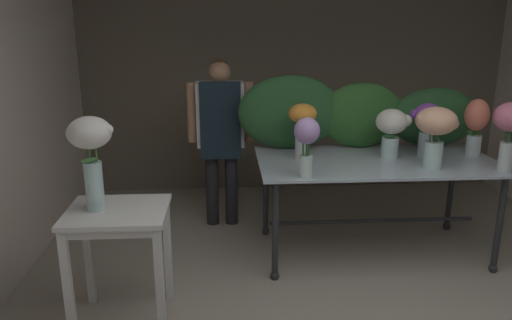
{
  "coord_description": "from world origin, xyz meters",
  "views": [
    {
      "loc": [
        -0.8,
        -1.93,
        1.92
      ],
      "look_at": [
        -0.58,
        1.38,
        0.98
      ],
      "focal_mm": 34.63,
      "sensor_mm": 36.0,
      "label": 1
    }
  ],
  "objects_px": {
    "vase_violet_anemones": "(427,123)",
    "vase_white_roses_tall": "(91,149)",
    "vase_lilac_snapdragons": "(307,140)",
    "vase_ivory_ranunculus": "(392,128)",
    "vase_coral_peonies": "(476,123)",
    "display_table_glass": "(375,172)",
    "vase_peach_roses": "(436,128)",
    "vase_sunset_freesia": "(302,124)",
    "side_table_white": "(118,227)",
    "vase_rosy_tulips": "(511,125)",
    "florist": "(221,126)"
  },
  "relations": [
    {
      "from": "vase_peach_roses",
      "to": "vase_ivory_ranunculus",
      "type": "distance_m",
      "value": 0.39
    },
    {
      "from": "vase_rosy_tulips",
      "to": "vase_lilac_snapdragons",
      "type": "bearing_deg",
      "value": -178.19
    },
    {
      "from": "vase_lilac_snapdragons",
      "to": "vase_white_roses_tall",
      "type": "bearing_deg",
      "value": -162.28
    },
    {
      "from": "vase_lilac_snapdragons",
      "to": "vase_coral_peonies",
      "type": "bearing_deg",
      "value": 18.76
    },
    {
      "from": "side_table_white",
      "to": "vase_white_roses_tall",
      "type": "xyz_separation_m",
      "value": [
        -0.12,
        -0.0,
        0.51
      ]
    },
    {
      "from": "vase_violet_anemones",
      "to": "vase_ivory_ranunculus",
      "type": "distance_m",
      "value": 0.31
    },
    {
      "from": "vase_ivory_ranunculus",
      "to": "side_table_white",
      "type": "bearing_deg",
      "value": -155.93
    },
    {
      "from": "vase_sunset_freesia",
      "to": "vase_lilac_snapdragons",
      "type": "xyz_separation_m",
      "value": [
        -0.05,
        -0.49,
        -0.01
      ]
    },
    {
      "from": "vase_peach_roses",
      "to": "vase_coral_peonies",
      "type": "bearing_deg",
      "value": 35.1
    },
    {
      "from": "vase_violet_anemones",
      "to": "vase_white_roses_tall",
      "type": "xyz_separation_m",
      "value": [
        -2.46,
        -0.95,
        0.07
      ]
    },
    {
      "from": "vase_lilac_snapdragons",
      "to": "vase_coral_peonies",
      "type": "height_order",
      "value": "vase_coral_peonies"
    },
    {
      "from": "florist",
      "to": "vase_ivory_ranunculus",
      "type": "distance_m",
      "value": 1.54
    },
    {
      "from": "florist",
      "to": "vase_violet_anemones",
      "type": "bearing_deg",
      "value": -20.15
    },
    {
      "from": "vase_sunset_freesia",
      "to": "vase_coral_peonies",
      "type": "bearing_deg",
      "value": 0.71
    },
    {
      "from": "side_table_white",
      "to": "vase_peach_roses",
      "type": "bearing_deg",
      "value": 14.86
    },
    {
      "from": "vase_rosy_tulips",
      "to": "florist",
      "type": "bearing_deg",
      "value": 153.07
    },
    {
      "from": "display_table_glass",
      "to": "vase_violet_anemones",
      "type": "height_order",
      "value": "vase_violet_anemones"
    },
    {
      "from": "vase_rosy_tulips",
      "to": "vase_white_roses_tall",
      "type": "xyz_separation_m",
      "value": [
        -2.9,
        -0.49,
        -0.0
      ]
    },
    {
      "from": "side_table_white",
      "to": "vase_coral_peonies",
      "type": "distance_m",
      "value": 2.95
    },
    {
      "from": "side_table_white",
      "to": "vase_rosy_tulips",
      "type": "xyz_separation_m",
      "value": [
        2.78,
        0.49,
        0.52
      ]
    },
    {
      "from": "vase_peach_roses",
      "to": "vase_lilac_snapdragons",
      "type": "xyz_separation_m",
      "value": [
        -1.0,
        -0.16,
        -0.03
      ]
    },
    {
      "from": "vase_sunset_freesia",
      "to": "vase_coral_peonies",
      "type": "height_order",
      "value": "vase_coral_peonies"
    },
    {
      "from": "vase_lilac_snapdragons",
      "to": "vase_ivory_ranunculus",
      "type": "bearing_deg",
      "value": 31.06
    },
    {
      "from": "side_table_white",
      "to": "vase_ivory_ranunculus",
      "type": "height_order",
      "value": "vase_ivory_ranunculus"
    },
    {
      "from": "vase_rosy_tulips",
      "to": "vase_ivory_ranunculus",
      "type": "height_order",
      "value": "vase_rosy_tulips"
    },
    {
      "from": "vase_sunset_freesia",
      "to": "vase_white_roses_tall",
      "type": "xyz_separation_m",
      "value": [
        -1.43,
        -0.93,
        0.06
      ]
    },
    {
      "from": "florist",
      "to": "vase_violet_anemones",
      "type": "relative_size",
      "value": 3.55
    },
    {
      "from": "vase_violet_anemones",
      "to": "vase_coral_peonies",
      "type": "relative_size",
      "value": 0.93
    },
    {
      "from": "vase_violet_anemones",
      "to": "side_table_white",
      "type": "bearing_deg",
      "value": -157.89
    },
    {
      "from": "florist",
      "to": "vase_peach_roses",
      "type": "xyz_separation_m",
      "value": [
        1.62,
        -0.97,
        0.17
      ]
    },
    {
      "from": "florist",
      "to": "vase_peach_roses",
      "type": "height_order",
      "value": "florist"
    },
    {
      "from": "vase_coral_peonies",
      "to": "vase_rosy_tulips",
      "type": "bearing_deg",
      "value": -88.21
    },
    {
      "from": "display_table_glass",
      "to": "vase_rosy_tulips",
      "type": "height_order",
      "value": "vase_rosy_tulips"
    },
    {
      "from": "display_table_glass",
      "to": "side_table_white",
      "type": "distance_m",
      "value": 2.1
    },
    {
      "from": "side_table_white",
      "to": "vase_lilac_snapdragons",
      "type": "bearing_deg",
      "value": 19.33
    },
    {
      "from": "vase_lilac_snapdragons",
      "to": "side_table_white",
      "type": "bearing_deg",
      "value": -160.67
    },
    {
      "from": "vase_ivory_ranunculus",
      "to": "vase_white_roses_tall",
      "type": "relative_size",
      "value": 0.69
    },
    {
      "from": "display_table_glass",
      "to": "vase_rosy_tulips",
      "type": "distance_m",
      "value": 1.05
    },
    {
      "from": "display_table_glass",
      "to": "vase_violet_anemones",
      "type": "bearing_deg",
      "value": 10.05
    },
    {
      "from": "display_table_glass",
      "to": "vase_violet_anemones",
      "type": "relative_size",
      "value": 4.36
    },
    {
      "from": "side_table_white",
      "to": "vase_coral_peonies",
      "type": "relative_size",
      "value": 1.64
    },
    {
      "from": "vase_rosy_tulips",
      "to": "vase_white_roses_tall",
      "type": "distance_m",
      "value": 2.94
    },
    {
      "from": "display_table_glass",
      "to": "vase_peach_roses",
      "type": "height_order",
      "value": "vase_peach_roses"
    },
    {
      "from": "vase_peach_roses",
      "to": "vase_white_roses_tall",
      "type": "xyz_separation_m",
      "value": [
        -2.38,
        -0.6,
        0.04
      ]
    },
    {
      "from": "florist",
      "to": "vase_lilac_snapdragons",
      "type": "distance_m",
      "value": 1.29
    },
    {
      "from": "vase_lilac_snapdragons",
      "to": "vase_rosy_tulips",
      "type": "xyz_separation_m",
      "value": [
        1.52,
        0.05,
        0.07
      ]
    },
    {
      "from": "side_table_white",
      "to": "vase_white_roses_tall",
      "type": "distance_m",
      "value": 0.53
    },
    {
      "from": "vase_sunset_freesia",
      "to": "display_table_glass",
      "type": "bearing_deg",
      "value": -5.59
    },
    {
      "from": "display_table_glass",
      "to": "florist",
      "type": "xyz_separation_m",
      "value": [
        -1.27,
        0.7,
        0.26
      ]
    },
    {
      "from": "display_table_glass",
      "to": "vase_ivory_ranunculus",
      "type": "relative_size",
      "value": 4.74
    }
  ]
}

